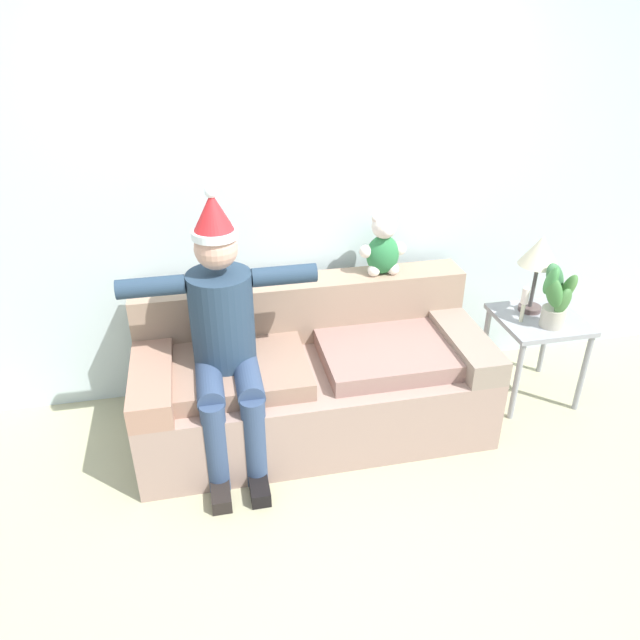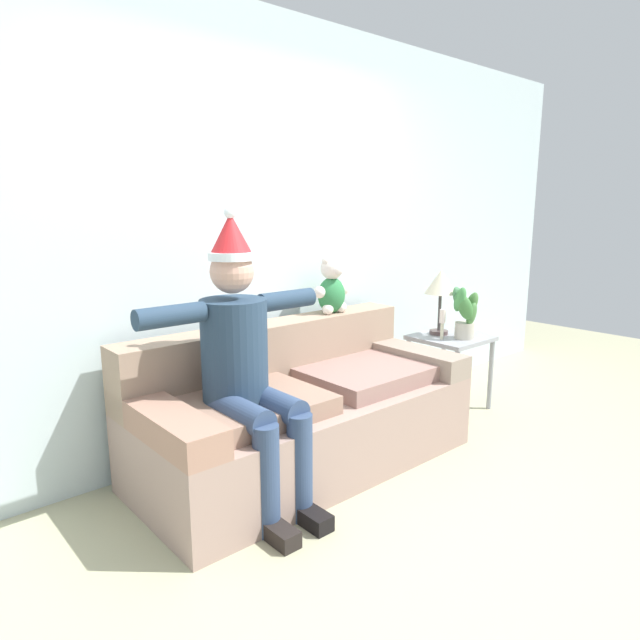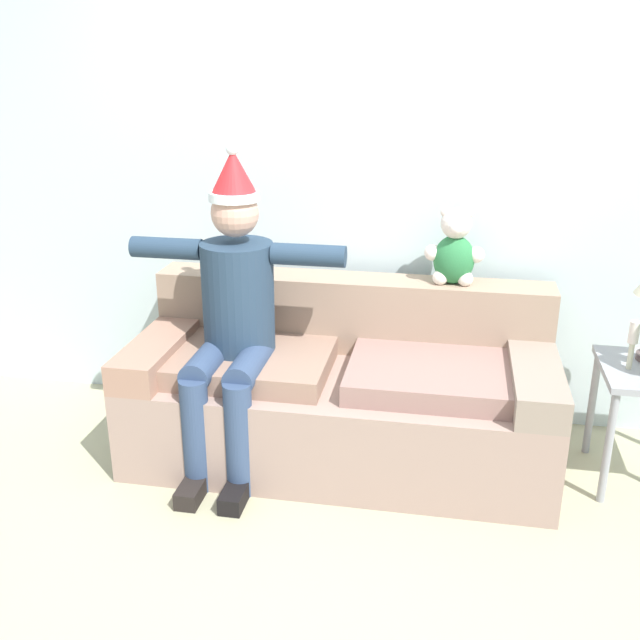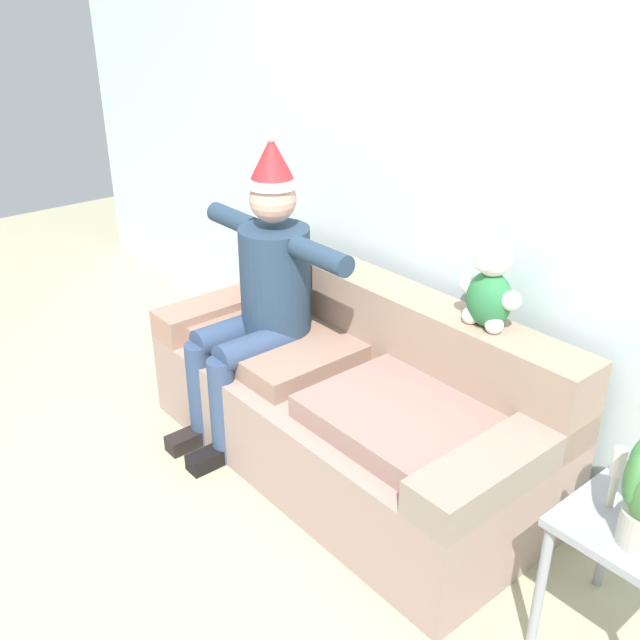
{
  "view_description": "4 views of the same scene",
  "coord_description": "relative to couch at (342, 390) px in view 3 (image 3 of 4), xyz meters",
  "views": [
    {
      "loc": [
        -0.56,
        -1.88,
        2.33
      ],
      "look_at": [
        0.04,
        0.96,
        0.73
      ],
      "focal_mm": 33.64,
      "sensor_mm": 36.0,
      "label": 1
    },
    {
      "loc": [
        -1.96,
        -1.39,
        1.52
      ],
      "look_at": [
        0.09,
        0.95,
        0.88
      ],
      "focal_mm": 30.95,
      "sensor_mm": 36.0,
      "label": 2
    },
    {
      "loc": [
        0.49,
        -2.21,
        1.9
      ],
      "look_at": [
        -0.1,
        0.93,
        0.72
      ],
      "focal_mm": 41.14,
      "sensor_mm": 36.0,
      "label": 3
    },
    {
      "loc": [
        2.1,
        -0.94,
        2.14
      ],
      "look_at": [
        -0.11,
        0.91,
        0.74
      ],
      "focal_mm": 40.35,
      "sensor_mm": 36.0,
      "label": 4
    }
  ],
  "objects": [
    {
      "name": "candle_tall",
      "position": [
        1.29,
        -0.05,
        0.39
      ],
      "size": [
        0.04,
        0.04,
        0.22
      ],
      "color": "beige",
      "rests_on": "side_table"
    },
    {
      "name": "couch",
      "position": [
        0.0,
        0.0,
        0.0
      ],
      "size": [
        2.0,
        0.9,
        0.82
      ],
      "color": "gray",
      "rests_on": "ground_plane"
    },
    {
      "name": "ground_plane",
      "position": [
        0.0,
        -1.02,
        -0.33
      ],
      "size": [
        10.0,
        10.0,
        0.0
      ],
      "primitive_type": "plane",
      "color": "tan"
    },
    {
      "name": "person_seated",
      "position": [
        -0.49,
        -0.16,
        0.45
      ],
      "size": [
        1.02,
        0.77,
        1.52
      ],
      "color": "#253A50",
      "rests_on": "ground_plane"
    },
    {
      "name": "back_wall",
      "position": [
        0.0,
        0.53,
        1.02
      ],
      "size": [
        7.0,
        0.1,
        2.7
      ],
      "primitive_type": "cube",
      "color": "silver",
      "rests_on": "ground_plane"
    },
    {
      "name": "teddy_bear",
      "position": [
        0.5,
        0.28,
        0.66
      ],
      "size": [
        0.29,
        0.17,
        0.38
      ],
      "color": "#2C7941",
      "rests_on": "couch"
    }
  ]
}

